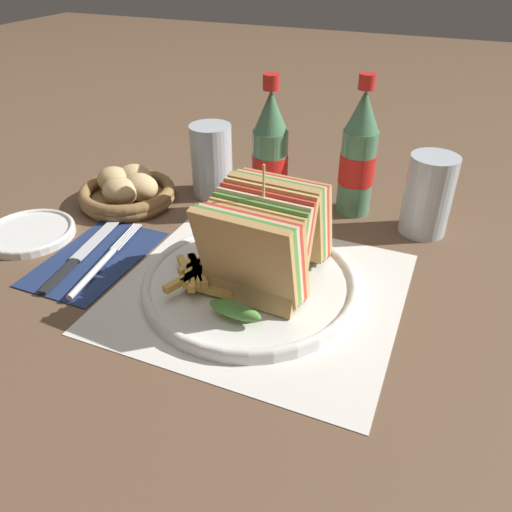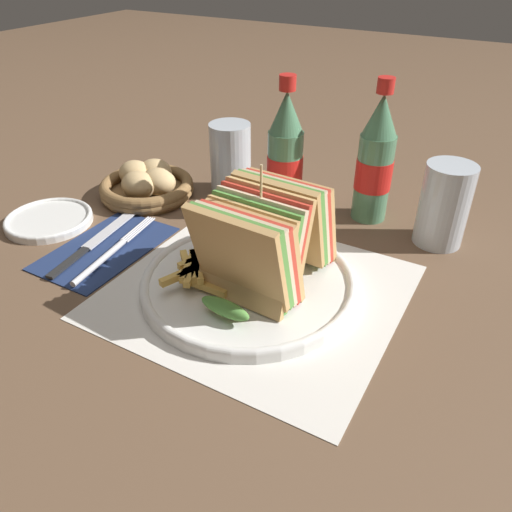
% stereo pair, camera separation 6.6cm
% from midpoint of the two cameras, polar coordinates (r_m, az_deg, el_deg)
% --- Properties ---
extents(ground_plane, '(4.00, 4.00, 0.00)m').
position_cam_midpoint_polar(ground_plane, '(0.69, 0.90, -2.44)').
color(ground_plane, brown).
extents(placemat, '(0.37, 0.34, 0.00)m').
position_cam_midpoint_polar(placemat, '(0.66, 2.90, -4.12)').
color(placemat, silver).
rests_on(placemat, ground_plane).
extents(plate_main, '(0.29, 0.29, 0.02)m').
position_cam_midpoint_polar(plate_main, '(0.66, 2.00, -3.07)').
color(plate_main, white).
rests_on(plate_main, ground_plane).
extents(club_sandwich, '(0.13, 0.21, 0.17)m').
position_cam_midpoint_polar(club_sandwich, '(0.62, 3.80, 1.69)').
color(club_sandwich, tan).
rests_on(club_sandwich, plate_main).
extents(fries_pile, '(0.12, 0.11, 0.02)m').
position_cam_midpoint_polar(fries_pile, '(0.65, -3.42, -1.57)').
color(fries_pile, gold).
rests_on(fries_pile, plate_main).
extents(ketchup_blob, '(0.04, 0.04, 0.02)m').
position_cam_midpoint_polar(ketchup_blob, '(0.68, -1.51, -0.02)').
color(ketchup_blob, maroon).
rests_on(ketchup_blob, plate_main).
extents(napkin, '(0.12, 0.20, 0.00)m').
position_cam_midpoint_polar(napkin, '(0.77, -14.47, 0.87)').
color(napkin, navy).
rests_on(napkin, ground_plane).
extents(fork, '(0.04, 0.20, 0.01)m').
position_cam_midpoint_polar(fork, '(0.74, -14.12, 0.11)').
color(fork, silver).
rests_on(fork, napkin).
extents(knife, '(0.04, 0.20, 0.00)m').
position_cam_midpoint_polar(knife, '(0.78, -15.79, 1.44)').
color(knife, black).
rests_on(knife, napkin).
extents(coke_bottle_near, '(0.06, 0.06, 0.23)m').
position_cam_midpoint_polar(coke_bottle_near, '(0.81, 5.72, 10.99)').
color(coke_bottle_near, '#4C7F5B').
rests_on(coke_bottle_near, ground_plane).
extents(coke_bottle_far, '(0.06, 0.06, 0.23)m').
position_cam_midpoint_polar(coke_bottle_far, '(0.82, 15.75, 10.24)').
color(coke_bottle_far, '#4C7F5B').
rests_on(coke_bottle_far, ground_plane).
extents(glass_near, '(0.07, 0.07, 0.13)m').
position_cam_midpoint_polar(glass_near, '(0.80, 22.84, 4.82)').
color(glass_near, silver).
rests_on(glass_near, ground_plane).
extents(glass_far, '(0.07, 0.07, 0.13)m').
position_cam_midpoint_polar(glass_far, '(0.90, -0.79, 11.00)').
color(glass_far, silver).
rests_on(glass_far, ground_plane).
extents(bread_basket, '(0.16, 0.16, 0.06)m').
position_cam_midpoint_polar(bread_basket, '(0.91, -10.31, 7.92)').
color(bread_basket, olive).
rests_on(bread_basket, ground_plane).
extents(side_saucer, '(0.14, 0.14, 0.01)m').
position_cam_midpoint_polar(side_saucer, '(0.87, -20.61, 3.87)').
color(side_saucer, white).
rests_on(side_saucer, ground_plane).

